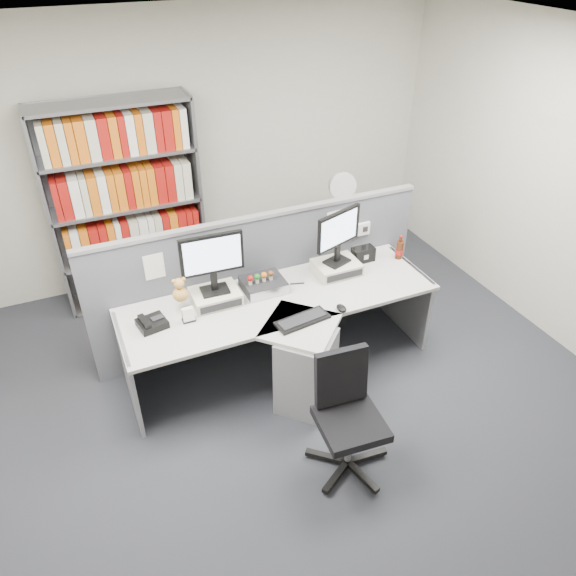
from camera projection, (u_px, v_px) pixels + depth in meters
name	position (u px, v px, depth m)	size (l,w,h in m)	color
ground	(322.00, 429.00, 4.27)	(5.50, 5.50, 0.00)	#31333A
room_shell	(332.00, 223.00, 3.27)	(5.04, 5.54, 2.72)	beige
partition	(261.00, 279.00, 4.86)	(3.00, 0.08, 1.27)	#595B65
desk	(291.00, 339.00, 4.47)	(2.60, 1.20, 0.72)	#B8B7B1
monitor_riser_left	(216.00, 297.00, 4.42)	(0.38, 0.31, 0.10)	beige
monitor_riser_right	(337.00, 267.00, 4.78)	(0.38, 0.31, 0.10)	beige
monitor_left	(212.00, 259.00, 4.22)	(0.50, 0.17, 0.51)	black
monitor_right	(338.00, 233.00, 4.60)	(0.46, 0.21, 0.48)	black
desktop_pc	(264.00, 285.00, 4.57)	(0.34, 0.30, 0.09)	black
figurines	(261.00, 277.00, 4.49)	(0.23, 0.05, 0.09)	beige
keyboard	(302.00, 320.00, 4.22)	(0.45, 0.22, 0.03)	black
mouse	(341.00, 308.00, 4.33)	(0.07, 0.11, 0.04)	black
desk_phone	(151.00, 323.00, 4.15)	(0.24, 0.22, 0.09)	black
desk_calendar	(188.00, 315.00, 4.20)	(0.10, 0.08, 0.12)	black
plush_toy	(180.00, 291.00, 4.23)	(0.12, 0.12, 0.21)	gold
speaker	(363.00, 254.00, 4.94)	(0.20, 0.11, 0.13)	black
cola_bottle	(399.00, 250.00, 4.97)	(0.07, 0.07, 0.23)	#3F190A
shelving_unit	(127.00, 209.00, 5.28)	(1.41, 0.40, 2.00)	slate
filing_cabinet	(339.00, 243.00, 5.99)	(0.45, 0.61, 0.70)	slate
desk_fan	(342.00, 189.00, 5.63)	(0.28, 0.17, 0.47)	white
office_chair	(347.00, 412.00, 3.77)	(0.59, 0.60, 0.91)	silver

